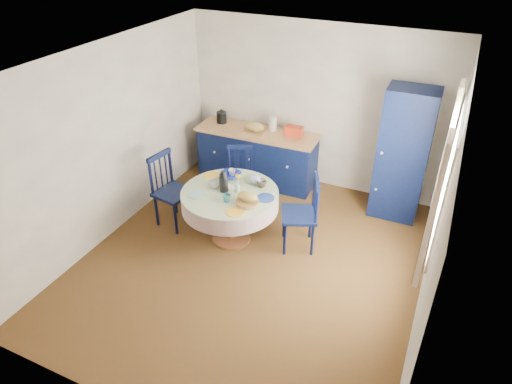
# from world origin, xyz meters

# --- Properties ---
(floor) EXTENTS (4.50, 4.50, 0.00)m
(floor) POSITION_xyz_m (0.00, 0.00, 0.00)
(floor) COLOR black
(floor) RESTS_ON ground
(ceiling) EXTENTS (4.50, 4.50, 0.00)m
(ceiling) POSITION_xyz_m (0.00, 0.00, 2.50)
(ceiling) COLOR white
(ceiling) RESTS_ON wall_back
(wall_back) EXTENTS (4.00, 0.02, 2.50)m
(wall_back) POSITION_xyz_m (0.00, 2.25, 1.25)
(wall_back) COLOR white
(wall_back) RESTS_ON floor
(wall_left) EXTENTS (0.02, 4.50, 2.50)m
(wall_left) POSITION_xyz_m (-2.00, 0.00, 1.25)
(wall_left) COLOR white
(wall_left) RESTS_ON floor
(wall_right) EXTENTS (0.02, 4.50, 2.50)m
(wall_right) POSITION_xyz_m (2.00, 0.00, 1.25)
(wall_right) COLOR white
(wall_right) RESTS_ON floor
(window) EXTENTS (0.10, 1.74, 1.45)m
(window) POSITION_xyz_m (1.95, 0.30, 1.52)
(window) COLOR white
(window) RESTS_ON wall_right
(kitchen_counter) EXTENTS (1.93, 0.64, 1.10)m
(kitchen_counter) POSITION_xyz_m (-0.80, 1.90, 0.44)
(kitchen_counter) COLOR black
(kitchen_counter) RESTS_ON floor
(pantry_cabinet) EXTENTS (0.66, 0.49, 1.88)m
(pantry_cabinet) POSITION_xyz_m (1.40, 1.85, 0.94)
(pantry_cabinet) COLOR black
(pantry_cabinet) RESTS_ON floor
(dining_table) EXTENTS (1.24, 1.24, 1.03)m
(dining_table) POSITION_xyz_m (-0.43, 0.30, 0.63)
(dining_table) COLOR #523217
(dining_table) RESTS_ON floor
(chair_left) EXTENTS (0.51, 0.53, 1.04)m
(chair_left) POSITION_xyz_m (-1.37, 0.33, 0.53)
(chair_left) COLOR black
(chair_left) RESTS_ON floor
(chair_far) EXTENTS (0.51, 0.50, 0.89)m
(chair_far) POSITION_xyz_m (-0.75, 1.17, 0.45)
(chair_far) COLOR black
(chair_far) RESTS_ON floor
(chair_right) EXTENTS (0.58, 0.59, 1.02)m
(chair_right) POSITION_xyz_m (0.44, 0.57, 0.52)
(chair_right) COLOR black
(chair_right) RESTS_ON floor
(mug_a) EXTENTS (0.14, 0.14, 0.11)m
(mug_a) POSITION_xyz_m (-0.67, 0.33, 0.80)
(mug_a) COLOR silver
(mug_a) RESTS_ON dining_table
(mug_b) EXTENTS (0.11, 0.11, 0.10)m
(mug_b) POSITION_xyz_m (-0.38, 0.09, 0.80)
(mug_b) COLOR teal
(mug_b) RESTS_ON dining_table
(mug_c) EXTENTS (0.13, 0.13, 0.10)m
(mug_c) POSITION_xyz_m (-0.13, 0.58, 0.80)
(mug_c) COLOR black
(mug_c) RESTS_ON dining_table
(mug_d) EXTENTS (0.10, 0.10, 0.09)m
(mug_d) POSITION_xyz_m (-0.61, 0.69, 0.79)
(mug_d) COLOR silver
(mug_d) RESTS_ON dining_table
(cobalt_bowl) EXTENTS (0.27, 0.27, 0.07)m
(cobalt_bowl) POSITION_xyz_m (-0.61, 0.64, 0.78)
(cobalt_bowl) COLOR navy
(cobalt_bowl) RESTS_ON dining_table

